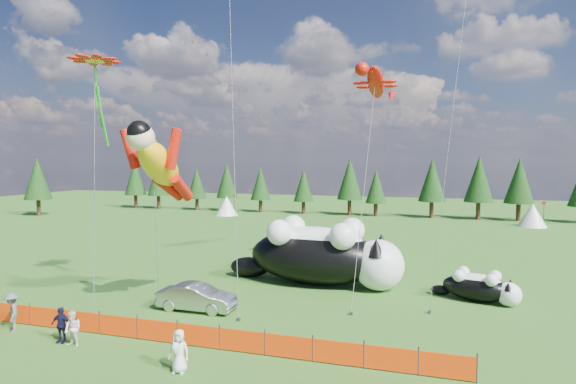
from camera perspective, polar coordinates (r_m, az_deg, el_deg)
The scene contains 14 objects.
ground at distance 23.08m, azimuth -7.70°, elevation -16.13°, with size 160.00×160.00×0.00m, color #123C0B.
safety_fence at distance 20.38m, azimuth -11.33°, elevation -17.45°, with size 22.06×0.06×1.10m.
tree_line at distance 65.49m, azimuth 8.56°, elevation 0.52°, with size 90.00×4.00×8.00m, color black, non-canonical shape.
festival_tents at distance 60.15m, azimuth 18.32°, elevation -2.44°, with size 50.00×3.20×2.80m, color white, non-canonical shape.
cat_large at distance 29.04m, azimuth 4.39°, elevation -7.78°, with size 11.70×4.77×4.22m.
cat_small at distance 28.01m, azimuth 23.18°, elevation -10.99°, with size 4.77×2.79×1.77m.
car at distance 24.92m, azimuth -11.50°, elevation -12.96°, with size 1.47×4.21×1.39m, color #B3B4B8.
spectator_b at distance 21.97m, azimuth -25.66°, elevation -15.42°, with size 0.75×0.44×1.54m, color white.
spectator_c at distance 22.67m, azimuth -26.88°, elevation -14.82°, with size 0.92×0.47×1.57m, color black.
spectator_d at distance 25.11m, azimuth -31.67°, elevation -12.84°, with size 1.18×0.61×1.82m, color #515156.
spectator_e at distance 18.27m, azimuth -13.68°, elevation -19.04°, with size 0.80×0.52×1.63m, color white.
superhero_kite at distance 23.58m, azimuth -16.01°, elevation 3.34°, with size 5.72×6.05×10.17m.
gecko_kite at distance 32.74m, azimuth 11.07°, elevation 13.43°, with size 3.18×12.73×16.29m.
flower_kite at distance 27.67m, azimuth -23.31°, elevation 14.78°, with size 3.70×4.49×13.65m.
Camera 1 is at (8.92, -19.76, 7.93)m, focal length 28.00 mm.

